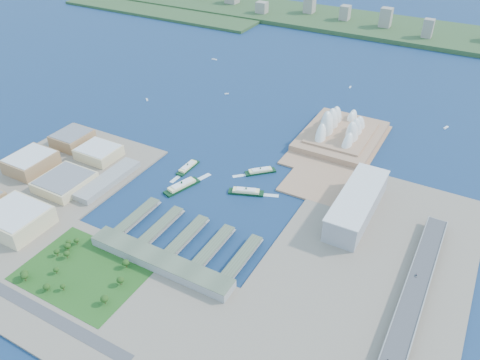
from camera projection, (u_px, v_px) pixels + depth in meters
The scene contains 24 objects.
ground at pixel (209, 205), 684.20m from camera, with size 3000.00×3000.00×0.00m, color #0E2245.
west_land at pixel (32, 192), 707.85m from camera, with size 220.00×390.00×3.00m, color gray.
south_land at pixel (110, 303), 532.29m from camera, with size 720.00×180.00×3.00m, color gray.
east_land at pixel (358, 287), 551.35m from camera, with size 240.00×500.00×3.00m, color gray.
peninsula at pixel (338, 144), 827.36m from camera, with size 135.00×220.00×3.00m, color #A17658.
far_shore at pixel (385, 27), 1385.74m from camera, with size 2200.00×260.00×12.00m, color #2D4926.
opera_house at pixel (343, 124), 825.43m from camera, with size 134.00×180.00×58.00m, color white, non-canonical shape.
toaster_building at pixel (357, 205), 652.08m from camera, with size 45.00×155.00×35.00m, color gray.
expressway at pixel (409, 309), 515.94m from camera, with size 26.00×340.00×11.85m, color gray, non-canonical shape.
west_buildings at pixel (48, 173), 724.51m from camera, with size 200.00×280.00×27.00m, color #95704A, non-canonical shape.
ferry_wharves at pixel (187, 236), 622.01m from camera, with size 184.00×90.00×9.30m, color #4B5742, non-canonical shape.
terminal_building at pixel (160, 262), 575.98m from camera, with size 200.00×28.00×12.00m, color gray.
park at pixel (83, 267), 565.29m from camera, with size 150.00×110.00×16.00m, color #194714, non-canonical shape.
far_skyline at pixel (385, 17), 1352.33m from camera, with size 1900.00×140.00×55.00m, color gray, non-canonical shape.
ferry_a at pixel (188, 166), 762.32m from camera, with size 12.70×49.89×9.43m, color black, non-canonical shape.
ferry_b at pixel (260, 170), 752.68m from camera, with size 12.71×49.93×9.44m, color black, non-canonical shape.
ferry_c at pixel (182, 185), 717.15m from camera, with size 15.49×60.84×11.50m, color black, non-canonical shape.
ferry_d at pixel (246, 190), 706.00m from camera, with size 13.61×53.49×10.11m, color black, non-canonical shape.
boat_a at pixel (147, 99), 981.35m from camera, with size 3.07×12.26×2.36m, color white, non-canonical shape.
boat_b at pixel (227, 94), 1005.64m from camera, with size 3.15×9.00×2.43m, color white, non-canonical shape.
boat_c at pixel (446, 127), 879.15m from camera, with size 3.83×13.12×2.95m, color white, non-canonical shape.
boat_d at pixel (214, 59), 1177.53m from camera, with size 3.10×14.18×2.39m, color white, non-canonical shape.
boat_e at pixel (350, 87), 1034.59m from camera, with size 3.29×10.33×2.53m, color white, non-canonical shape.
car_c at pixel (416, 275), 547.98m from camera, with size 2.01×4.94×1.43m, color slate.
Camera 1 is at (303.66, -451.47, 419.02)m, focal length 35.00 mm.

